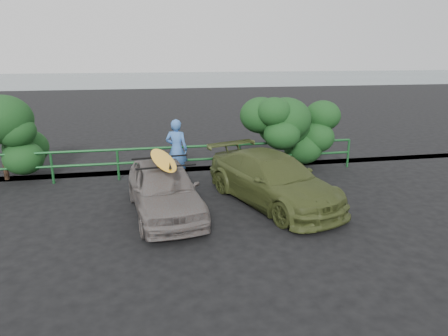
# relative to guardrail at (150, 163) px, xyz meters

# --- Properties ---
(ground) EXTENTS (80.00, 80.00, 0.00)m
(ground) POSITION_rel_guardrail_xyz_m (0.00, -5.00, -0.52)
(ground) COLOR black
(ocean) EXTENTS (200.00, 200.00, 0.00)m
(ocean) POSITION_rel_guardrail_xyz_m (0.00, 55.00, -0.52)
(ocean) COLOR slate
(ocean) RESTS_ON ground
(guardrail) EXTENTS (14.00, 0.08, 1.04)m
(guardrail) POSITION_rel_guardrail_xyz_m (0.00, 0.00, 0.00)
(guardrail) COLOR #164D21
(guardrail) RESTS_ON ground
(shrub_right) EXTENTS (3.20, 2.40, 2.48)m
(shrub_right) POSITION_rel_guardrail_xyz_m (5.00, 0.50, 0.72)
(shrub_right) COLOR #174119
(shrub_right) RESTS_ON ground
(sedan) EXTENTS (2.05, 4.11, 1.34)m
(sedan) POSITION_rel_guardrail_xyz_m (0.32, -3.12, 0.15)
(sedan) COLOR #655D5A
(sedan) RESTS_ON ground
(olive_vehicle) EXTENTS (3.32, 4.98, 1.34)m
(olive_vehicle) POSITION_rel_guardrail_xyz_m (3.25, -2.91, 0.15)
(olive_vehicle) COLOR #3D471F
(olive_vehicle) RESTS_ON ground
(man) EXTENTS (0.84, 0.70, 1.96)m
(man) POSITION_rel_guardrail_xyz_m (0.88, -0.22, 0.46)
(man) COLOR #3C6BB5
(man) RESTS_ON ground
(roof_rack) EXTENTS (1.55, 1.18, 0.05)m
(roof_rack) POSITION_rel_guardrail_xyz_m (0.32, -3.12, 0.85)
(roof_rack) COLOR black
(roof_rack) RESTS_ON sedan
(surfboard) EXTENTS (0.79, 2.46, 0.07)m
(surfboard) POSITION_rel_guardrail_xyz_m (0.32, -3.12, 0.91)
(surfboard) COLOR #F9AD1A
(surfboard) RESTS_ON roof_rack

